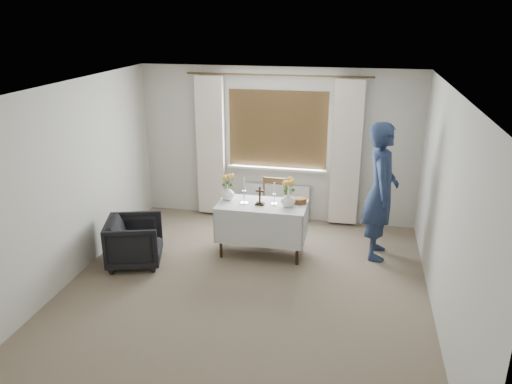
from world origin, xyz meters
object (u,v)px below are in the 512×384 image
Objects in this scene: altar_table at (262,229)px; armchair at (135,241)px; flower_vase_right at (288,199)px; wooden_chair at (272,208)px; wooden_cross at (260,196)px; flower_vase_left at (228,193)px; person at (381,191)px.

altar_table reaches higher than armchair.
flower_vase_right is at bearing -89.45° from armchair.
wooden_cross is (-0.05, -0.71, 0.45)m from wooden_chair.
wooden_cross reaches higher than flower_vase_left.
altar_table is 0.52m from wooden_cross.
person is 9.10× the size of flower_vase_right.
altar_table is at bearing -8.61° from flower_vase_left.
wooden_cross is at bearing -90.64° from wooden_chair.
wooden_cross is at bearing 101.73° from person.
altar_table is 1.40× the size of wooden_chair.
wooden_cross reaches higher than armchair.
wooden_chair is at bearing 76.62° from person.
altar_table is 0.68m from wooden_chair.
armchair is at bearing -158.34° from altar_table.
flower_vase_right reaches higher than wooden_chair.
wooden_chair is 0.85m from wooden_cross.
altar_table is 0.71m from flower_vase_left.
altar_table is 4.62× the size of wooden_cross.
wooden_cross is (-1.63, -0.33, -0.07)m from person.
armchair is 3.58× the size of flower_vase_left.
armchair is 0.38× the size of person.
person is 1.28m from flower_vase_right.
person is at bearing 5.81° from flower_vase_left.
person reaches higher than armchair.
person reaches higher than altar_table.
wooden_chair is 4.36× the size of flower_vase_left.
wooden_chair is at bearing 116.14° from flower_vase_right.
flower_vase_right is (0.34, -0.70, 0.43)m from wooden_chair.
flower_vase_right is at bearing -60.61° from wooden_chair.
flower_vase_left is (-2.12, -0.22, -0.10)m from person.
person is 9.53× the size of flower_vase_left.
wooden_cross is at bearing -124.18° from altar_table.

